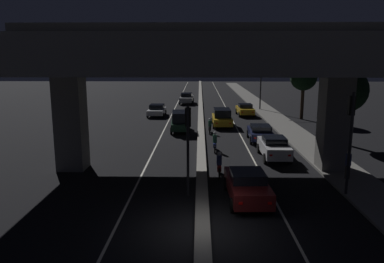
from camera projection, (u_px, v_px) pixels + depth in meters
The scene contains 23 objects.
ground_plane at pixel (202, 230), 15.33m from camera, with size 200.00×200.00×0.00m, color black.
lane_line_left_inner at pixel (173, 111), 49.74m from camera, with size 0.12×126.00×0.00m, color beige.
lane_line_right_inner at pixel (228, 111), 49.59m from camera, with size 0.12×126.00×0.00m, color beige.
median_divider at pixel (201, 110), 49.64m from camera, with size 0.63×126.00×0.26m, color gray.
sidewalk_right at pixel (277, 119), 42.61m from camera, with size 2.85×126.00×0.15m, color slate.
elevated_overpass at pixel (202, 59), 22.40m from camera, with size 23.30×12.19×8.98m.
traffic_light_left_of_median at pixel (188, 134), 18.69m from camera, with size 0.30×0.49×4.71m.
traffic_light_right_of_median at pixel (350, 126), 18.45m from camera, with size 0.30×0.49×5.32m.
street_lamp at pixel (258, 75), 49.81m from camera, with size 2.84×0.32×7.87m.
car_dark_red_lead at pixel (247, 185), 18.37m from camera, with size 2.10×4.60×1.53m.
car_white_second at pixel (274, 147), 26.24m from camera, with size 1.88×4.48×1.55m.
car_dark_blue_third at pixel (260, 132), 31.71m from camera, with size 2.12×4.27×1.38m.
car_taxi_yellow_fourth at pixel (222, 117), 38.69m from camera, with size 2.07×4.74×1.80m.
car_taxi_yellow_fifth at pixel (245, 109), 45.81m from camera, with size 2.06×4.22×1.47m.
car_dark_green_lead_oncoming at pixel (180, 121), 35.71m from camera, with size 1.99×4.27×1.94m.
car_white_second_oncoming at pixel (157, 110), 45.48m from camera, with size 2.10×4.09×1.41m.
car_silver_third_oncoming at pixel (187, 98), 57.86m from camera, with size 2.20×4.77×1.63m.
motorcycle_red_filtering_near at pixel (219, 166), 22.25m from camera, with size 0.33×1.83×1.49m.
motorcycle_blue_filtering_mid at pixel (215, 143), 28.28m from camera, with size 0.33×1.84×1.47m.
motorcycle_black_filtering_far at pixel (210, 127), 35.01m from camera, with size 0.34×1.73×1.43m.
pedestrian_on_sidewalk at pixel (348, 165), 21.26m from camera, with size 0.32×0.32×1.65m.
roadside_tree_kerbside_near at pixel (346, 91), 29.94m from camera, with size 3.56×3.56×6.19m.
roadside_tree_kerbside_mid at pixel (304, 78), 42.29m from camera, with size 3.00×3.00×6.31m.
Camera 1 is at (-0.14, -14.27, 6.92)m, focal length 35.00 mm.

